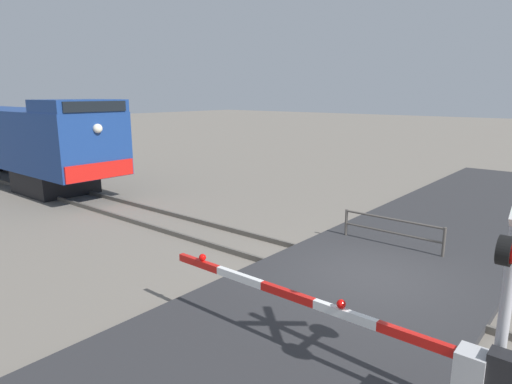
{
  "coord_description": "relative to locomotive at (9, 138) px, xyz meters",
  "views": [
    {
      "loc": [
        -9.14,
        -4.08,
        4.34
      ],
      "look_at": [
        -1.02,
        2.67,
        1.97
      ],
      "focal_mm": 30.92,
      "sensor_mm": 36.0,
      "label": 1
    }
  ],
  "objects": [
    {
      "name": "ground_plane",
      "position": [
        0.0,
        -19.67,
        -2.16
      ],
      "size": [
        160.0,
        160.0,
        0.0
      ],
      "primitive_type": "plane",
      "color": "slate"
    },
    {
      "name": "crossing_gate",
      "position": [
        -3.69,
        -21.96,
        -1.32
      ],
      "size": [
        0.36,
        5.96,
        1.35
      ],
      "color": "silver",
      "rests_on": "ground_plane"
    },
    {
      "name": "road_surface",
      "position": [
        0.0,
        -19.67,
        -2.08
      ],
      "size": [
        36.0,
        5.27,
        0.15
      ],
      "primitive_type": "cube",
      "color": "#2D2D30",
      "rests_on": "ground_plane"
    },
    {
      "name": "guard_railing",
      "position": [
        2.38,
        -19.14,
        -1.53
      ],
      "size": [
        0.08,
        2.92,
        0.95
      ],
      "color": "#4C4742",
      "rests_on": "ground_plane"
    },
    {
      "name": "rail_track_left",
      "position": [
        -0.72,
        -19.67,
        -2.09
      ],
      "size": [
        0.08,
        80.0,
        0.15
      ],
      "primitive_type": "cube",
      "color": "#59544C",
      "rests_on": "ground_plane"
    },
    {
      "name": "locomotive",
      "position": [
        0.0,
        0.0,
        0.0
      ],
      "size": [
        3.05,
        17.11,
        4.1
      ],
      "color": "black",
      "rests_on": "ground_plane"
    },
    {
      "name": "rail_track_right",
      "position": [
        0.72,
        -19.67,
        -2.09
      ],
      "size": [
        0.08,
        80.0,
        0.15
      ],
      "primitive_type": "cube",
      "color": "#59544C",
      "rests_on": "ground_plane"
    }
  ]
}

